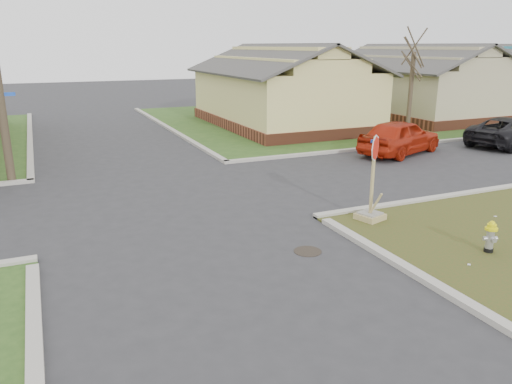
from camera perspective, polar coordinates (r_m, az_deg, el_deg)
name	(u,v)px	position (r m, az deg, el deg)	size (l,w,h in m)	color
ground	(210,259)	(11.20, -5.30, -7.65)	(120.00, 120.00, 0.00)	#2D2D2F
verge_far_right	(423,112)	(37.72, 18.57, 8.70)	(37.00, 19.00, 0.05)	#2A4A1A
curbs	(158,198)	(15.74, -11.12, -0.71)	(80.00, 40.00, 0.12)	#A8A498
manhole	(308,251)	(11.61, 5.93, -6.75)	(0.64, 0.64, 0.01)	black
side_house_yellow	(282,88)	(29.44, 2.97, 11.80)	(7.60, 11.60, 4.70)	brown
side_house_tan	(418,83)	(35.07, 18.06, 11.78)	(7.60, 11.60, 4.70)	brown
tree_mid_right	(410,96)	(26.41, 17.22, 10.49)	(0.22, 0.22, 4.20)	#3C3122
fire_hydrant	(491,235)	(12.43, 25.23, -4.46)	(0.28, 0.28, 0.75)	black
stop_sign	(371,202)	(13.66, 13.02, -1.08)	(0.65, 0.64, 2.31)	tan
red_sedan	(400,137)	(22.52, 16.13, 6.09)	(1.80, 4.47, 1.52)	#AA210C
dark_pickup	(509,131)	(26.41, 26.93, 6.19)	(2.20, 4.77, 1.33)	black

